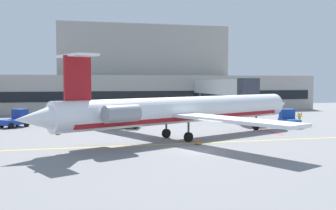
% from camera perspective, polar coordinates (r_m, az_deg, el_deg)
% --- Properties ---
extents(ground, '(120.00, 120.00, 0.11)m').
position_cam_1_polar(ground, '(32.97, 4.99, -6.60)').
color(ground, slate).
extents(terminal_building, '(65.34, 15.18, 16.95)m').
position_cam_1_polar(terminal_building, '(80.20, -3.04, 3.94)').
color(terminal_building, '#ADA89E').
rests_on(terminal_building, ground).
extents(jet_bridge_west, '(2.40, 22.80, 6.12)m').
position_cam_1_polar(jet_bridge_west, '(63.02, 7.77, 2.55)').
color(jet_bridge_west, silver).
rests_on(jet_bridge_west, ground).
extents(regional_jet, '(31.26, 25.86, 7.84)m').
position_cam_1_polar(regional_jet, '(38.84, 2.30, -0.77)').
color(regional_jet, white).
rests_on(regional_jet, ground).
extents(baggage_tug, '(3.58, 3.60, 2.22)m').
position_cam_1_polar(baggage_tug, '(52.53, -21.11, -1.92)').
color(baggage_tug, '#19389E').
rests_on(baggage_tug, ground).
extents(pushback_tractor, '(2.63, 3.38, 2.22)m').
position_cam_1_polar(pushback_tractor, '(51.35, 17.04, -1.95)').
color(pushback_tractor, '#1E4CB2').
rests_on(pushback_tractor, ground).
extents(belt_loader, '(4.02, 2.88, 2.01)m').
position_cam_1_polar(belt_loader, '(48.30, -5.71, -2.24)').
color(belt_loader, silver).
rests_on(belt_loader, ground).
extents(fuel_tank, '(7.22, 2.09, 2.29)m').
position_cam_1_polar(fuel_tank, '(61.47, 8.39, -0.70)').
color(fuel_tank, white).
rests_on(fuel_tank, ground).
extents(marshaller, '(0.54, 0.74, 1.87)m').
position_cam_1_polar(marshaller, '(51.48, 18.51, -2.03)').
color(marshaller, '#191E33').
rests_on(marshaller, ground).
extents(safety_cone_alpha, '(0.47, 0.47, 0.55)m').
position_cam_1_polar(safety_cone_alpha, '(35.60, 4.38, -5.37)').
color(safety_cone_alpha, orange).
rests_on(safety_cone_alpha, ground).
extents(safety_cone_bravo, '(0.47, 0.47, 0.55)m').
position_cam_1_polar(safety_cone_bravo, '(46.38, -14.17, -3.40)').
color(safety_cone_bravo, orange).
rests_on(safety_cone_bravo, ground).
extents(safety_cone_charlie, '(0.47, 0.47, 0.55)m').
position_cam_1_polar(safety_cone_charlie, '(43.69, -15.64, -3.84)').
color(safety_cone_charlie, orange).
rests_on(safety_cone_charlie, ground).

